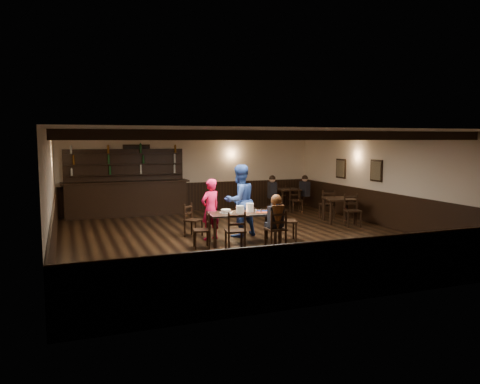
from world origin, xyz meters
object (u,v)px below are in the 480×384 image
object	(u,v)px
chair_near_left	(236,228)
woman_pink	(210,209)
cake	(226,211)
chair_near_right	(277,226)
bar_counter	(126,194)
dining_table	(242,216)
man_blue	(240,201)

from	to	relation	value
chair_near_left	woman_pink	distance (m)	1.47
chair_near_left	cake	size ratio (longest dim) A/B	3.13
chair_near_left	chair_near_right	distance (m)	0.97
woman_pink	bar_counter	size ratio (longest dim) A/B	0.38
dining_table	chair_near_left	bearing A→B (deg)	-119.51
dining_table	man_blue	xyz separation A→B (m)	(0.24, 0.78, 0.26)
woman_pink	dining_table	bearing A→B (deg)	107.02
woman_pink	cake	xyz separation A→B (m)	(0.21, -0.59, 0.02)
chair_near_left	chair_near_right	bearing A→B (deg)	-6.39
chair_near_right	cake	xyz separation A→B (m)	(-0.91, 0.96, 0.26)
bar_counter	dining_table	bearing A→B (deg)	-68.34
man_blue	bar_counter	bearing A→B (deg)	-79.68
woman_pink	man_blue	size ratio (longest dim) A/B	0.82
dining_table	man_blue	world-z (taller)	man_blue
bar_counter	cake	bearing A→B (deg)	-71.76
chair_near_right	cake	bearing A→B (deg)	133.49
chair_near_right	man_blue	xyz separation A→B (m)	(-0.29, 1.66, 0.41)
chair_near_right	man_blue	size ratio (longest dim) A/B	0.49
dining_table	bar_counter	size ratio (longest dim) A/B	0.41
bar_counter	chair_near_left	bearing A→B (deg)	-74.67
man_blue	cake	size ratio (longest dim) A/B	6.39
woman_pink	chair_near_right	bearing A→B (deg)	101.44
woman_pink	bar_counter	distance (m)	4.83
dining_table	bar_counter	world-z (taller)	bar_counter
chair_near_right	cake	world-z (taller)	chair_near_right
chair_near_right	woman_pink	distance (m)	1.93
chair_near_left	bar_counter	distance (m)	6.26
woman_pink	chair_near_left	bearing A→B (deg)	71.70
chair_near_right	man_blue	bearing A→B (deg)	100.01
chair_near_left	dining_table	bearing A→B (deg)	60.49
chair_near_right	dining_table	bearing A→B (deg)	121.03
cake	bar_counter	xyz separation A→B (m)	(-1.71, 5.18, -0.07)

